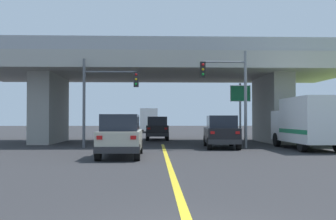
% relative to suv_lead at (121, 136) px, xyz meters
% --- Properties ---
extents(ground, '(160.00, 160.00, 0.00)m').
position_rel_suv_lead_xyz_m(ground, '(2.17, 12.36, -1.01)').
color(ground, '#2B2B2D').
extents(overpass_bridge, '(28.48, 10.94, 7.20)m').
position_rel_suv_lead_xyz_m(overpass_bridge, '(2.17, 12.36, 4.04)').
color(overpass_bridge, '#A8A59E').
rests_on(overpass_bridge, ground).
extents(lane_divider_stripe, '(0.20, 23.14, 0.01)m').
position_rel_suv_lead_xyz_m(lane_divider_stripe, '(2.17, -1.78, -1.01)').
color(lane_divider_stripe, yellow).
rests_on(lane_divider_stripe, ground).
extents(suv_lead, '(1.94, 4.83, 2.02)m').
position_rel_suv_lead_xyz_m(suv_lead, '(0.00, 0.00, 0.00)').
color(suv_lead, '#B7B29E').
rests_on(suv_lead, ground).
extents(suv_crossing, '(2.21, 4.65, 2.02)m').
position_rel_suv_lead_xyz_m(suv_crossing, '(5.76, 5.91, -0.00)').
color(suv_crossing, black).
rests_on(suv_crossing, ground).
extents(box_truck, '(2.33, 6.82, 3.06)m').
position_rel_suv_lead_xyz_m(box_truck, '(10.67, 4.56, 0.60)').
color(box_truck, silver).
rests_on(box_truck, ground).
extents(sedan_oncoming, '(1.94, 4.70, 2.02)m').
position_rel_suv_lead_xyz_m(sedan_oncoming, '(1.84, 16.55, -0.00)').
color(sedan_oncoming, black).
rests_on(sedan_oncoming, ground).
extents(traffic_signal_nearside, '(2.89, 0.36, 6.01)m').
position_rel_suv_lead_xyz_m(traffic_signal_nearside, '(6.29, 5.43, 2.78)').
color(traffic_signal_nearside, slate).
rests_on(traffic_signal_nearside, ground).
extents(traffic_signal_farside, '(3.53, 0.36, 5.62)m').
position_rel_suv_lead_xyz_m(traffic_signal_farside, '(-1.67, 6.41, 2.52)').
color(traffic_signal_farside, '#56595E').
rests_on(traffic_signal_farside, ground).
extents(highway_sign, '(1.47, 0.17, 4.38)m').
position_rel_suv_lead_xyz_m(highway_sign, '(7.74, 9.55, 2.17)').
color(highway_sign, slate).
rests_on(highway_sign, ground).
extents(semi_truck_distant, '(2.33, 6.98, 3.24)m').
position_rel_suv_lead_xyz_m(semi_truck_distant, '(0.85, 37.33, 0.67)').
color(semi_truck_distant, navy).
rests_on(semi_truck_distant, ground).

